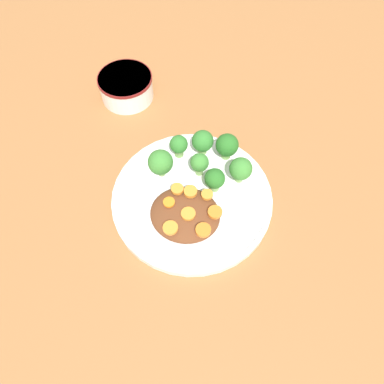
# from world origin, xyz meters

# --- Properties ---
(ground_plane) EXTENTS (4.00, 4.00, 0.00)m
(ground_plane) POSITION_xyz_m (0.00, 0.00, 0.00)
(ground_plane) COLOR #9E6638
(plate) EXTENTS (0.29, 0.29, 0.02)m
(plate) POSITION_xyz_m (0.00, 0.00, 0.01)
(plate) COLOR white
(plate) RESTS_ON ground_plane
(dip_bowl) EXTENTS (0.11, 0.11, 0.05)m
(dip_bowl) POSITION_xyz_m (0.20, -0.22, 0.03)
(dip_bowl) COLOR white
(dip_bowl) RESTS_ON ground_plane
(stew_mound) EXTENTS (0.12, 0.11, 0.03)m
(stew_mound) POSITION_xyz_m (-0.00, 0.05, 0.03)
(stew_mound) COLOR brown
(stew_mound) RESTS_ON plate
(broccoli_floret_0) EXTENTS (0.03, 0.03, 0.05)m
(broccoli_floret_0) POSITION_xyz_m (-0.00, -0.05, 0.05)
(broccoli_floret_0) COLOR #7FA85B
(broccoli_floret_0) RESTS_ON plate
(broccoli_floret_1) EXTENTS (0.05, 0.05, 0.06)m
(broccoli_floret_1) POSITION_xyz_m (0.07, -0.03, 0.05)
(broccoli_floret_1) COLOR #7FA85B
(broccoli_floret_1) RESTS_ON plate
(broccoli_floret_2) EXTENTS (0.04, 0.04, 0.06)m
(broccoli_floret_2) POSITION_xyz_m (-0.07, -0.06, 0.05)
(broccoli_floret_2) COLOR #7FA85B
(broccoli_floret_2) RESTS_ON plate
(broccoli_floret_3) EXTENTS (0.04, 0.04, 0.05)m
(broccoli_floret_3) POSITION_xyz_m (0.01, -0.10, 0.05)
(broccoli_floret_3) COLOR #7FA85B
(broccoli_floret_3) RESTS_ON plate
(broccoli_floret_4) EXTENTS (0.03, 0.03, 0.05)m
(broccoli_floret_4) POSITION_xyz_m (0.05, -0.08, 0.04)
(broccoli_floret_4) COLOR #759E51
(broccoli_floret_4) RESTS_ON plate
(broccoli_floret_5) EXTENTS (0.04, 0.04, 0.05)m
(broccoli_floret_5) POSITION_xyz_m (-0.03, -0.03, 0.04)
(broccoli_floret_5) COLOR #7FA85B
(broccoli_floret_5) RESTS_ON plate
(broccoli_floret_6) EXTENTS (0.04, 0.04, 0.06)m
(broccoli_floret_6) POSITION_xyz_m (-0.04, -0.10, 0.05)
(broccoli_floret_6) COLOR #759E51
(broccoli_floret_6) RESTS_ON plate
(carrot_slice_0) EXTENTS (0.02, 0.02, 0.01)m
(carrot_slice_0) POSITION_xyz_m (-0.05, 0.04, 0.05)
(carrot_slice_0) COLOR orange
(carrot_slice_0) RESTS_ON stew_mound
(carrot_slice_1) EXTENTS (0.02, 0.02, 0.01)m
(carrot_slice_1) POSITION_xyz_m (-0.03, 0.01, 0.05)
(carrot_slice_1) COLOR orange
(carrot_slice_1) RESTS_ON stew_mound
(carrot_slice_2) EXTENTS (0.02, 0.02, 0.01)m
(carrot_slice_2) POSITION_xyz_m (-0.00, 0.01, 0.05)
(carrot_slice_2) COLOR orange
(carrot_slice_2) RESTS_ON stew_mound
(carrot_slice_3) EXTENTS (0.02, 0.02, 0.00)m
(carrot_slice_3) POSITION_xyz_m (0.03, 0.04, 0.05)
(carrot_slice_3) COLOR orange
(carrot_slice_3) RESTS_ON stew_mound
(carrot_slice_4) EXTENTS (0.02, 0.02, 0.01)m
(carrot_slice_4) POSITION_xyz_m (-0.01, 0.05, 0.05)
(carrot_slice_4) COLOR orange
(carrot_slice_4) RESTS_ON stew_mound
(carrot_slice_5) EXTENTS (0.03, 0.03, 0.01)m
(carrot_slice_5) POSITION_xyz_m (-0.04, 0.07, 0.05)
(carrot_slice_5) COLOR orange
(carrot_slice_5) RESTS_ON stew_mound
(carrot_slice_6) EXTENTS (0.02, 0.02, 0.01)m
(carrot_slice_6) POSITION_xyz_m (0.01, 0.08, 0.05)
(carrot_slice_6) COLOR orange
(carrot_slice_6) RESTS_ON stew_mound
(carrot_slice_7) EXTENTS (0.02, 0.02, 0.01)m
(carrot_slice_7) POSITION_xyz_m (0.02, 0.01, 0.05)
(carrot_slice_7) COLOR orange
(carrot_slice_7) RESTS_ON stew_mound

